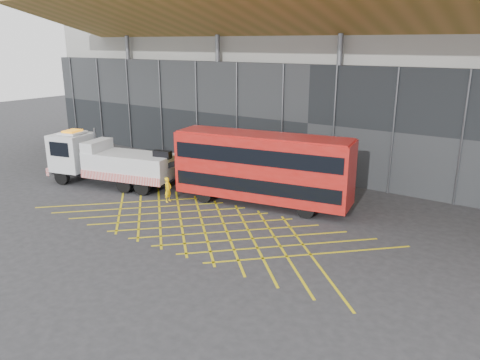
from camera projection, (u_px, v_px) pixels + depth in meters
The scene contains 6 objects.
ground_plane at pixel (180, 219), 26.02m from camera, with size 120.00×120.00×0.00m, color #29292C.
road_markings at pixel (203, 225), 25.14m from camera, with size 19.96×7.16×0.01m.
construction_building at pixel (350, 48), 36.94m from camera, with size 55.00×23.97×18.00m.
recovery_truck at pixel (107, 161), 31.68m from camera, with size 10.65×4.52×3.71m.
bus_towed at pixel (262, 166), 27.64m from camera, with size 10.88×4.27×4.32m.
worker at pixel (168, 190), 28.62m from camera, with size 0.57×0.37×1.55m, color yellow.
Camera 1 is at (16.57, -18.13, 9.45)m, focal length 35.00 mm.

